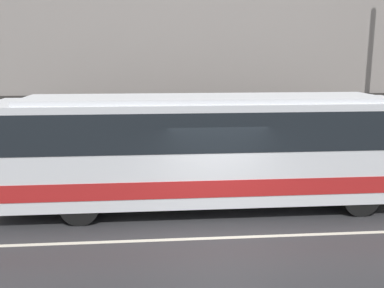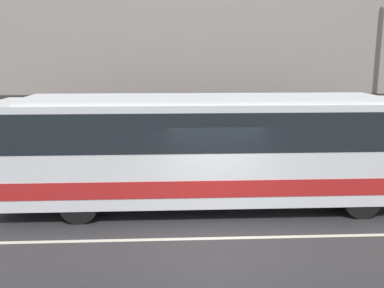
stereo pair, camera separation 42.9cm
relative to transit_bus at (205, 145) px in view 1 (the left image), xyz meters
The scene contains 6 objects.
ground_plane 2.87m from the transit_bus, 84.98° to the right, with size 60.00×60.00×0.00m, color #2D2D30.
sidewalk 3.61m from the transit_bus, 86.46° to the left, with size 60.00×2.86×0.16m.
building_facade 5.99m from the transit_bus, 87.63° to the left, with size 60.00×0.35×11.22m.
lane_stripe 2.87m from the transit_bus, 84.98° to the right, with size 54.00×0.14×0.01m.
transit_bus is the anchor object (origin of this frame).
pedestrian_waiting 2.86m from the transit_bus, 85.87° to the left, with size 0.36×0.36×1.77m.
Camera 1 is at (-1.56, -9.38, 4.24)m, focal length 40.00 mm.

